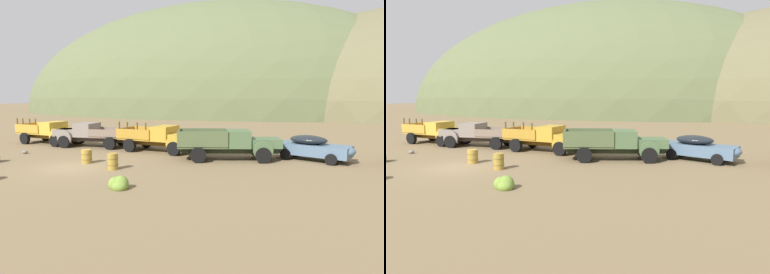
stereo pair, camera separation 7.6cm
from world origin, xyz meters
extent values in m
plane|color=brown|center=(0.00, 0.00, 0.00)|extent=(300.00, 300.00, 0.00)
ellipsoid|color=#56603D|center=(-11.86, 68.65, 0.00)|extent=(108.90, 66.83, 53.96)
cube|color=brown|center=(-8.15, 6.90, 0.66)|extent=(5.46, 1.37, 0.36)
cube|color=gold|center=(-6.16, 6.75, 1.11)|extent=(1.83, 1.83, 0.55)
cube|color=#B7B2A8|center=(-5.37, 6.69, 1.09)|extent=(0.17, 1.17, 0.44)
cylinder|color=gold|center=(-6.47, 5.76, 0.76)|extent=(1.21, 0.27, 1.20)
cylinder|color=gold|center=(-6.31, 7.77, 0.76)|extent=(1.21, 0.27, 1.20)
cube|color=gold|center=(-7.64, 6.86, 1.36)|extent=(1.40, 2.05, 1.05)
cube|color=black|center=(-7.08, 6.82, 1.57)|extent=(0.18, 1.66, 0.59)
cube|color=#B5882D|center=(-9.62, 7.01, 0.90)|extent=(2.88, 2.25, 0.12)
cube|color=#B5882D|center=(-9.70, 5.99, 1.31)|extent=(2.73, 0.31, 0.70)
cube|color=#B5882D|center=(-9.55, 8.03, 1.31)|extent=(2.73, 0.31, 0.70)
cube|color=#B5882D|center=(-10.93, 7.11, 1.31)|extent=(0.26, 2.05, 0.70)
cube|color=brown|center=(-10.79, 6.08, 1.91)|extent=(0.09, 0.09, 0.50)
cube|color=brown|center=(-10.11, 6.02, 1.91)|extent=(0.09, 0.09, 0.50)
cube|color=brown|center=(-9.29, 5.96, 1.91)|extent=(0.09, 0.09, 0.50)
cube|color=brown|center=(-8.61, 5.91, 1.91)|extent=(0.09, 0.09, 0.50)
cylinder|color=black|center=(-6.47, 5.70, 0.48)|extent=(0.98, 0.35, 0.96)
cylinder|color=black|center=(-6.31, 7.83, 0.48)|extent=(0.98, 0.35, 0.96)
cylinder|color=black|center=(-9.93, 5.97, 0.48)|extent=(0.98, 0.35, 0.96)
cylinder|color=black|center=(-9.77, 8.09, 0.48)|extent=(0.98, 0.35, 0.96)
cube|color=#3D322D|center=(-3.57, 6.82, 0.66)|extent=(6.06, 1.81, 0.36)
cube|color=slate|center=(-5.75, 6.51, 1.11)|extent=(2.11, 1.99, 0.55)
cube|color=#B7B2A8|center=(-6.62, 6.39, 1.09)|extent=(0.25, 1.20, 0.44)
cylinder|color=slate|center=(-5.65, 7.57, 0.76)|extent=(1.21, 0.35, 1.20)
cylinder|color=slate|center=(-5.36, 5.52, 0.76)|extent=(1.21, 0.35, 1.20)
cube|color=slate|center=(-4.13, 6.74, 1.36)|extent=(1.65, 2.18, 1.05)
cube|color=black|center=(-4.75, 6.65, 1.57)|extent=(0.29, 1.69, 0.59)
cube|color=#746354|center=(-1.94, 7.05, 0.90)|extent=(3.29, 2.49, 0.12)
cube|color=#746354|center=(-2.09, 8.08, 1.23)|extent=(3.01, 0.52, 0.55)
cube|color=#746354|center=(-1.80, 6.01, 1.23)|extent=(3.01, 0.52, 0.55)
cube|color=#746354|center=(-0.51, 7.25, 1.23)|extent=(0.39, 2.08, 0.55)
cylinder|color=black|center=(-5.65, 7.62, 0.48)|extent=(0.99, 0.41, 0.96)
cylinder|color=black|center=(-5.35, 5.47, 0.48)|extent=(0.99, 0.41, 0.96)
cylinder|color=black|center=(-1.85, 8.16, 0.48)|extent=(0.99, 0.41, 0.96)
cylinder|color=black|center=(-1.54, 6.00, 0.48)|extent=(0.99, 0.41, 0.96)
cube|color=#593D12|center=(2.26, 6.64, 0.66)|extent=(5.67, 1.44, 0.36)
cube|color=#B28928|center=(4.32, 6.48, 1.11)|extent=(1.90, 1.94, 0.55)
cube|color=#B7B2A8|center=(5.14, 6.42, 1.09)|extent=(0.17, 1.25, 0.44)
cylinder|color=#B28928|center=(4.00, 5.43, 0.76)|extent=(1.21, 0.27, 1.20)
cylinder|color=#B28928|center=(4.16, 7.57, 0.76)|extent=(1.21, 0.27, 1.20)
cube|color=#B28928|center=(2.79, 6.60, 1.36)|extent=(1.45, 2.17, 1.05)
cube|color=black|center=(3.37, 6.55, 1.57)|extent=(0.18, 1.76, 0.59)
cube|color=#A47826|center=(0.72, 6.76, 0.90)|extent=(2.99, 2.38, 0.12)
cube|color=#A47826|center=(0.64, 5.67, 1.31)|extent=(2.83, 0.31, 0.70)
cube|color=#A47826|center=(0.81, 7.84, 1.31)|extent=(2.83, 0.31, 0.70)
cube|color=#A47826|center=(-0.63, 6.86, 1.31)|extent=(0.26, 2.17, 0.70)
cube|color=#593D12|center=(-0.49, 5.76, 1.91)|extent=(0.09, 0.09, 0.50)
cube|color=#593D12|center=(0.22, 5.71, 1.91)|extent=(0.09, 0.09, 0.50)
cube|color=#593D12|center=(1.07, 5.64, 1.91)|extent=(0.09, 0.09, 0.50)
cube|color=#593D12|center=(1.77, 5.59, 1.91)|extent=(0.09, 0.09, 0.50)
cylinder|color=black|center=(4.00, 5.37, 0.48)|extent=(0.98, 0.35, 0.96)
cylinder|color=black|center=(4.17, 7.63, 0.48)|extent=(0.98, 0.35, 0.96)
cylinder|color=black|center=(0.40, 5.65, 0.48)|extent=(0.98, 0.35, 0.96)
cylinder|color=black|center=(0.57, 7.90, 0.48)|extent=(0.98, 0.35, 0.96)
cube|color=#232B1B|center=(7.83, 5.29, 0.66)|extent=(6.05, 2.81, 0.36)
cube|color=#47603D|center=(9.96, 6.00, 1.11)|extent=(2.34, 2.16, 0.55)
cube|color=#B7B2A8|center=(10.81, 6.29, 1.09)|extent=(0.43, 1.09, 0.44)
cylinder|color=#47603D|center=(10.02, 5.01, 0.76)|extent=(1.19, 0.55, 1.20)
cylinder|color=#47603D|center=(9.40, 6.84, 0.76)|extent=(1.19, 0.55, 1.20)
cube|color=#47603D|center=(8.38, 5.47, 1.36)|extent=(1.93, 2.22, 1.05)
cube|color=black|center=(8.98, 5.68, 1.57)|extent=(0.55, 1.52, 0.59)
cube|color=#495735|center=(6.26, 4.76, 0.90)|extent=(3.54, 2.83, 0.12)
cube|color=#495735|center=(6.57, 3.83, 1.43)|extent=(2.94, 1.08, 0.95)
cube|color=#495735|center=(5.94, 5.68, 1.43)|extent=(2.94, 1.08, 0.95)
cube|color=#495735|center=(4.86, 4.29, 1.43)|extent=(0.72, 1.88, 0.95)
cylinder|color=black|center=(10.04, 4.96, 0.48)|extent=(1.00, 0.57, 0.96)
cylinder|color=black|center=(9.39, 6.89, 0.48)|extent=(1.00, 0.57, 0.96)
cylinder|color=black|center=(6.34, 3.71, 0.48)|extent=(1.00, 0.57, 0.96)
cylinder|color=black|center=(5.69, 5.64, 0.48)|extent=(1.00, 0.57, 0.96)
cube|color=slate|center=(12.80, 7.01, 0.68)|extent=(4.76, 3.03, 0.68)
ellipsoid|color=black|center=(12.55, 7.09, 1.28)|extent=(2.67, 2.17, 0.57)
ellipsoid|color=slate|center=(14.70, 6.39, 0.75)|extent=(1.36, 1.62, 0.61)
cylinder|color=black|center=(13.84, 5.76, 0.34)|extent=(0.71, 0.40, 0.68)
cylinder|color=black|center=(14.38, 7.40, 0.34)|extent=(0.71, 0.40, 0.68)
cylinder|color=black|center=(11.22, 6.62, 0.34)|extent=(0.71, 0.40, 0.68)
cylinder|color=black|center=(11.76, 8.26, 0.34)|extent=(0.71, 0.40, 0.68)
cylinder|color=olive|center=(0.05, 1.33, 0.41)|extent=(0.62, 0.62, 0.83)
torus|color=brown|center=(0.05, 1.33, 0.58)|extent=(0.67, 0.67, 0.03)
torus|color=brown|center=(0.05, 1.33, 0.25)|extent=(0.67, 0.67, 0.03)
cylinder|color=olive|center=(2.50, 0.44, 0.45)|extent=(0.57, 0.57, 0.90)
torus|color=brown|center=(2.50, 0.44, 0.63)|extent=(0.61, 0.61, 0.03)
torus|color=brown|center=(2.50, 0.44, 0.27)|extent=(0.61, 0.61, 0.03)
ellipsoid|color=olive|center=(5.00, -2.76, 0.14)|extent=(0.72, 0.65, 0.53)
ellipsoid|color=olive|center=(4.97, -2.62, 0.21)|extent=(0.72, 0.65, 0.75)
ellipsoid|color=olive|center=(4.74, -2.68, 0.18)|extent=(0.67, 0.61, 0.67)
ellipsoid|color=slate|center=(-6.17, 2.51, 0.11)|extent=(0.39, 0.34, 0.24)
camera|label=1|loc=(12.61, -14.34, 4.00)|focal=30.09mm
camera|label=2|loc=(12.68, -14.32, 4.00)|focal=30.09mm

